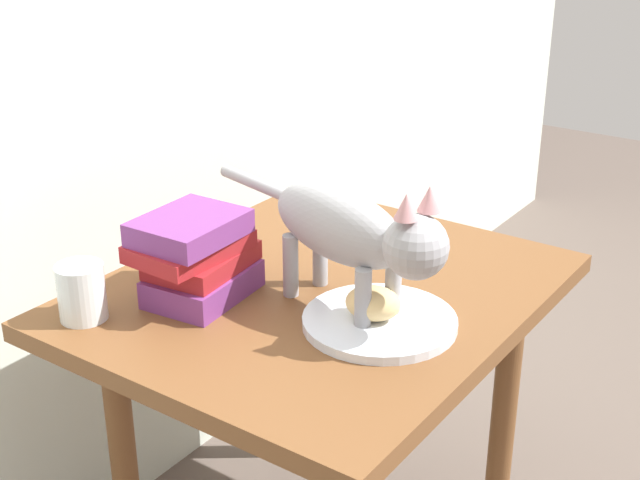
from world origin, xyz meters
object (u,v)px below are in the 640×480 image
object	(u,v)px
book_stack	(197,257)
bread_roll	(373,303)
plate	(380,322)
cat	(353,231)
candle_jar	(82,295)
side_table	(320,331)

from	to	relation	value
book_stack	bread_roll	bearing A→B (deg)	-75.48
plate	book_stack	distance (m)	0.29
cat	candle_jar	size ratio (longest dim) A/B	5.52
cat	book_stack	world-z (taller)	cat
plate	candle_jar	size ratio (longest dim) A/B	2.64
plate	cat	bearing A→B (deg)	79.68
cat	candle_jar	xyz separation A→B (m)	(-0.24, 0.31, -0.09)
bread_roll	cat	bearing A→B (deg)	68.26
plate	candle_jar	bearing A→B (deg)	121.88
cat	book_stack	distance (m)	0.25
side_table	plate	xyz separation A→B (m)	(-0.06, -0.14, 0.09)
cat	book_stack	size ratio (longest dim) A/B	2.45
candle_jar	cat	bearing A→B (deg)	-52.63
side_table	bread_roll	bearing A→B (deg)	-115.28
bread_roll	cat	size ratio (longest dim) A/B	0.17
cat	candle_jar	bearing A→B (deg)	127.37
plate	side_table	bearing A→B (deg)	68.88
cat	book_stack	xyz separation A→B (m)	(-0.09, 0.22, -0.06)
plate	bread_roll	xyz separation A→B (m)	(-0.01, 0.01, 0.03)
bread_roll	plate	bearing A→B (deg)	-33.16
book_stack	candle_jar	xyz separation A→B (m)	(-0.15, 0.09, -0.03)
plate	candle_jar	world-z (taller)	candle_jar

